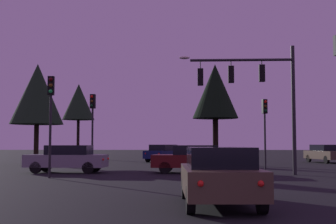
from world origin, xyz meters
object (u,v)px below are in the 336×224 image
object	(u,v)px
car_nearside_lane	(219,175)
car_far_lane	(164,153)
car_crossing_right	(67,158)
tree_left_far	(37,94)
traffic_light_corner_right	(51,106)
traffic_light_corner_left	(265,120)
traffic_light_median	(92,116)
car_crossing_left	(194,158)
car_parked_lot	(326,153)
tree_behind_sign	(79,102)
tree_center_horizon	(215,92)
traffic_signal_mast_arm	(257,86)

from	to	relation	value
car_nearside_lane	car_far_lane	distance (m)	27.60
car_crossing_right	tree_left_far	distance (m)	11.34
traffic_light_corner_right	tree_left_far	xyz separation A→B (m)	(-4.97, 12.99, 2.04)
traffic_light_corner_left	tree_left_far	xyz separation A→B (m)	(-16.37, 5.77, 2.31)
traffic_light_median	tree_left_far	distance (m)	8.46
traffic_light_corner_right	car_nearside_lane	world-z (taller)	traffic_light_corner_right
car_crossing_left	car_parked_lot	size ratio (longest dim) A/B	0.96
tree_left_far	car_crossing_right	bearing A→B (deg)	-62.38
car_far_lane	tree_behind_sign	xyz separation A→B (m)	(-9.62, 8.34, 5.31)
traffic_light_median	car_crossing_left	size ratio (longest dim) A/B	1.02
traffic_light_median	traffic_light_corner_right	bearing A→B (deg)	-94.73
car_nearside_lane	car_far_lane	bearing A→B (deg)	95.39
car_crossing_right	tree_behind_sign	size ratio (longest dim) A/B	0.56
traffic_light_corner_left	tree_center_horizon	world-z (taller)	tree_center_horizon
traffic_light_corner_left	car_far_lane	size ratio (longest dim) A/B	0.98
tree_behind_sign	tree_left_far	bearing A→B (deg)	-89.75
traffic_signal_mast_arm	traffic_light_corner_right	bearing A→B (deg)	-165.78
traffic_signal_mast_arm	tree_left_far	distance (m)	18.37
traffic_light_corner_right	traffic_light_median	xyz separation A→B (m)	(0.57, 6.95, -0.05)
traffic_light_corner_right	car_crossing_left	bearing A→B (deg)	29.11
car_crossing_left	tree_behind_sign	distance (m)	26.45
tree_left_far	car_crossing_left	bearing A→B (deg)	-37.80
car_crossing_left	car_far_lane	xyz separation A→B (m)	(-2.26, 14.68, -0.00)
car_parked_lot	tree_left_far	bearing A→B (deg)	-169.76
car_crossing_left	tree_behind_sign	xyz separation A→B (m)	(-11.89, 23.03, 5.31)
tree_center_horizon	traffic_light_corner_left	bearing A→B (deg)	-69.90
traffic_light_corner_right	traffic_light_median	size ratio (longest dim) A/B	1.02
traffic_light_median	car_parked_lot	bearing A→B (deg)	30.00
traffic_light_corner_left	car_crossing_right	xyz separation A→B (m)	(-11.56, -3.40, -2.31)
traffic_light_corner_left	car_parked_lot	world-z (taller)	traffic_light_corner_left
car_nearside_lane	tree_left_far	distance (m)	25.52
traffic_light_median	car_parked_lot	distance (m)	20.65
traffic_signal_mast_arm	car_parked_lot	world-z (taller)	traffic_signal_mast_arm
car_nearside_lane	car_crossing_left	world-z (taller)	same
car_far_lane	tree_left_far	world-z (taller)	tree_left_far
traffic_light_median	tree_center_horizon	bearing A→B (deg)	41.45
traffic_light_median	car_far_lane	xyz separation A→B (m)	(4.02, 11.55, -2.53)
tree_center_horizon	car_far_lane	bearing A→B (deg)	134.78
car_crossing_right	car_far_lane	distance (m)	15.44
traffic_light_median	traffic_signal_mast_arm	bearing A→B (deg)	-24.62
traffic_light_median	car_far_lane	distance (m)	12.49
car_far_lane	traffic_light_corner_right	bearing A→B (deg)	-103.93
traffic_signal_mast_arm	car_nearside_lane	bearing A→B (deg)	-104.34
car_nearside_lane	car_crossing_right	distance (m)	14.75
car_nearside_lane	tree_center_horizon	xyz separation A→B (m)	(1.64, 23.21, 4.91)
traffic_light_corner_left	car_nearside_lane	xyz separation A→B (m)	(-4.21, -16.19, -2.31)
car_crossing_left	car_nearside_lane	bearing A→B (deg)	-88.52
car_far_lane	traffic_light_corner_left	bearing A→B (deg)	-58.92
car_crossing_right	car_nearside_lane	bearing A→B (deg)	-60.10
car_nearside_lane	car_crossing_left	distance (m)	12.79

